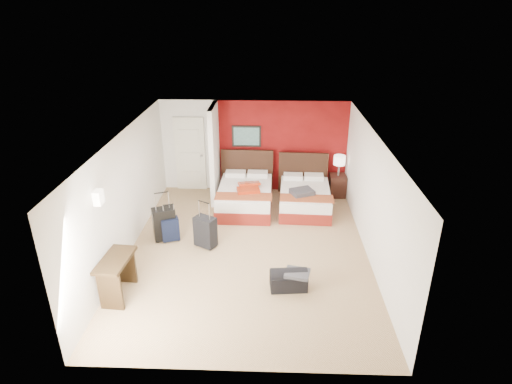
{
  "coord_description": "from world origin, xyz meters",
  "views": [
    {
      "loc": [
        0.45,
        -7.76,
        4.87
      ],
      "look_at": [
        0.14,
        0.8,
        1.0
      ],
      "focal_mm": 29.91,
      "sensor_mm": 36.0,
      "label": 1
    }
  ],
  "objects_px": {
    "table_lamp": "(339,166)",
    "suitcase_black": "(164,225)",
    "bed_right": "(305,199)",
    "desk": "(118,277)",
    "red_suitcase_open": "(249,187)",
    "suitcase_charcoal": "(205,233)",
    "duffel_bag": "(289,280)",
    "suitcase_navy": "(170,230)",
    "nightstand": "(337,186)",
    "bed_left": "(245,198)"
  },
  "relations": [
    {
      "from": "suitcase_navy",
      "to": "desk",
      "type": "relative_size",
      "value": 0.56
    },
    {
      "from": "suitcase_charcoal",
      "to": "nightstand",
      "type": "bearing_deg",
      "value": 70.4
    },
    {
      "from": "table_lamp",
      "to": "duffel_bag",
      "type": "bearing_deg",
      "value": -109.28
    },
    {
      "from": "desk",
      "to": "bed_left",
      "type": "bearing_deg",
      "value": 65.06
    },
    {
      "from": "bed_right",
      "to": "desk",
      "type": "height_order",
      "value": "desk"
    },
    {
      "from": "red_suitcase_open",
      "to": "bed_right",
      "type": "bearing_deg",
      "value": -7.88
    },
    {
      "from": "bed_left",
      "to": "duffel_bag",
      "type": "bearing_deg",
      "value": -72.32
    },
    {
      "from": "nightstand",
      "to": "bed_left",
      "type": "bearing_deg",
      "value": -162.98
    },
    {
      "from": "suitcase_black",
      "to": "nightstand",
      "type": "bearing_deg",
      "value": 8.55
    },
    {
      "from": "nightstand",
      "to": "duffel_bag",
      "type": "bearing_deg",
      "value": -110.97
    },
    {
      "from": "table_lamp",
      "to": "suitcase_black",
      "type": "bearing_deg",
      "value": -149.19
    },
    {
      "from": "red_suitcase_open",
      "to": "table_lamp",
      "type": "relative_size",
      "value": 1.35
    },
    {
      "from": "bed_left",
      "to": "suitcase_navy",
      "type": "bearing_deg",
      "value": -131.49
    },
    {
      "from": "bed_left",
      "to": "table_lamp",
      "type": "distance_m",
      "value": 2.65
    },
    {
      "from": "nightstand",
      "to": "bed_right",
      "type": "bearing_deg",
      "value": -139.95
    },
    {
      "from": "suitcase_charcoal",
      "to": "desk",
      "type": "relative_size",
      "value": 0.72
    },
    {
      "from": "bed_left",
      "to": "duffel_bag",
      "type": "distance_m",
      "value": 3.46
    },
    {
      "from": "table_lamp",
      "to": "bed_left",
      "type": "bearing_deg",
      "value": -161.28
    },
    {
      "from": "desk",
      "to": "suitcase_charcoal",
      "type": "bearing_deg",
      "value": 57.13
    },
    {
      "from": "red_suitcase_open",
      "to": "duffel_bag",
      "type": "xyz_separation_m",
      "value": [
        0.9,
        -3.21,
        -0.45
      ]
    },
    {
      "from": "table_lamp",
      "to": "suitcase_black",
      "type": "height_order",
      "value": "table_lamp"
    },
    {
      "from": "nightstand",
      "to": "suitcase_black",
      "type": "relative_size",
      "value": 0.83
    },
    {
      "from": "bed_left",
      "to": "suitcase_black",
      "type": "distance_m",
      "value": 2.34
    },
    {
      "from": "table_lamp",
      "to": "duffel_bag",
      "type": "relative_size",
      "value": 0.82
    },
    {
      "from": "nightstand",
      "to": "suitcase_charcoal",
      "type": "relative_size",
      "value": 0.9
    },
    {
      "from": "duffel_bag",
      "to": "desk",
      "type": "distance_m",
      "value": 3.07
    },
    {
      "from": "suitcase_navy",
      "to": "table_lamp",
      "type": "bearing_deg",
      "value": 12.69
    },
    {
      "from": "bed_right",
      "to": "table_lamp",
      "type": "relative_size",
      "value": 3.25
    },
    {
      "from": "suitcase_charcoal",
      "to": "suitcase_navy",
      "type": "bearing_deg",
      "value": -165.05
    },
    {
      "from": "bed_left",
      "to": "bed_right",
      "type": "relative_size",
      "value": 1.07
    },
    {
      "from": "suitcase_navy",
      "to": "desk",
      "type": "distance_m",
      "value": 2.0
    },
    {
      "from": "bed_right",
      "to": "table_lamp",
      "type": "distance_m",
      "value": 1.39
    },
    {
      "from": "bed_left",
      "to": "suitcase_charcoal",
      "type": "relative_size",
      "value": 2.88
    },
    {
      "from": "table_lamp",
      "to": "bed_right",
      "type": "bearing_deg",
      "value": -138.25
    },
    {
      "from": "bed_right",
      "to": "nightstand",
      "type": "relative_size",
      "value": 2.98
    },
    {
      "from": "suitcase_black",
      "to": "suitcase_charcoal",
      "type": "bearing_deg",
      "value": -38.13
    },
    {
      "from": "suitcase_charcoal",
      "to": "desk",
      "type": "bearing_deg",
      "value": -97.69
    },
    {
      "from": "bed_left",
      "to": "suitcase_black",
      "type": "relative_size",
      "value": 2.65
    },
    {
      "from": "suitcase_charcoal",
      "to": "suitcase_navy",
      "type": "distance_m",
      "value": 0.84
    },
    {
      "from": "bed_left",
      "to": "bed_right",
      "type": "bearing_deg",
      "value": 0.75
    },
    {
      "from": "nightstand",
      "to": "red_suitcase_open",
      "type": "bearing_deg",
      "value": -160.1
    },
    {
      "from": "bed_right",
      "to": "suitcase_navy",
      "type": "distance_m",
      "value": 3.49
    },
    {
      "from": "suitcase_black",
      "to": "suitcase_navy",
      "type": "xyz_separation_m",
      "value": [
        0.14,
        -0.06,
        -0.1
      ]
    },
    {
      "from": "suitcase_navy",
      "to": "duffel_bag",
      "type": "bearing_deg",
      "value": -52.21
    },
    {
      "from": "bed_left",
      "to": "desk",
      "type": "height_order",
      "value": "desk"
    },
    {
      "from": "red_suitcase_open",
      "to": "suitcase_navy",
      "type": "height_order",
      "value": "red_suitcase_open"
    },
    {
      "from": "red_suitcase_open",
      "to": "desk",
      "type": "relative_size",
      "value": 0.8
    },
    {
      "from": "suitcase_navy",
      "to": "duffel_bag",
      "type": "relative_size",
      "value": 0.77
    },
    {
      "from": "table_lamp",
      "to": "desk",
      "type": "distance_m",
      "value": 6.34
    },
    {
      "from": "red_suitcase_open",
      "to": "suitcase_charcoal",
      "type": "distance_m",
      "value": 2.0
    }
  ]
}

